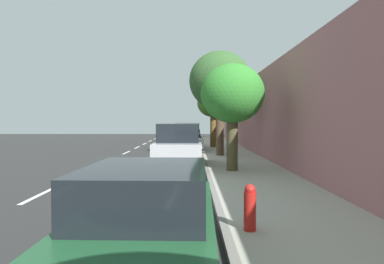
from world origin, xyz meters
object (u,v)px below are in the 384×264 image
(parked_pickup_black_mid, at_px, (187,138))
(street_tree_far_end, at_px, (220,81))
(parked_sedan_tan_far, at_px, (189,134))
(cyclist_with_backpack, at_px, (196,133))
(parked_suv_silver_second, at_px, (179,146))
(parked_sedan_green_nearest, at_px, (146,224))
(fire_hydrant, at_px, (250,207))
(street_tree_mid_block, at_px, (232,95))
(bicycle_at_curb, at_px, (194,141))
(street_tree_corner, at_px, (213,104))

(parked_pickup_black_mid, distance_m, street_tree_far_end, 5.84)
(parked_sedan_tan_far, xyz_separation_m, street_tree_far_end, (1.93, -16.02, 3.59))
(parked_sedan_tan_far, distance_m, cyclist_with_backpack, 7.36)
(parked_suv_silver_second, relative_size, cyclist_with_backpack, 2.69)
(parked_pickup_black_mid, distance_m, cyclist_with_backpack, 4.47)
(parked_sedan_green_nearest, height_order, parked_suv_silver_second, parked_suv_silver_second)
(fire_hydrant, bearing_deg, parked_suv_silver_second, 100.57)
(street_tree_mid_block, bearing_deg, street_tree_far_end, 90.00)
(bicycle_at_curb, xyz_separation_m, fire_hydrant, (0.90, -22.21, 0.17))
(parked_suv_silver_second, height_order, parked_sedan_tan_far, parked_suv_silver_second)
(parked_pickup_black_mid, bearing_deg, street_tree_mid_block, -79.09)
(cyclist_with_backpack, bearing_deg, fire_hydrant, -88.23)
(bicycle_at_curb, relative_size, cyclist_with_backpack, 0.96)
(bicycle_at_curb, xyz_separation_m, cyclist_with_backpack, (0.22, -0.45, 0.68))
(parked_sedan_tan_far, bearing_deg, street_tree_mid_block, -84.94)
(parked_suv_silver_second, xyz_separation_m, street_tree_far_end, (2.14, 4.54, 3.32))
(parked_suv_silver_second, distance_m, parked_sedan_tan_far, 20.56)
(parked_sedan_tan_far, bearing_deg, fire_hydrant, -87.28)
(cyclist_with_backpack, bearing_deg, parked_sedan_tan_far, 95.54)
(parked_sedan_tan_far, relative_size, bicycle_at_curb, 2.65)
(street_tree_corner, bearing_deg, cyclist_with_backpack, 114.91)
(street_tree_far_end, height_order, fire_hydrant, street_tree_far_end)
(parked_suv_silver_second, distance_m, cyclist_with_backpack, 13.27)
(parked_pickup_black_mid, distance_m, street_tree_corner, 3.61)
(parked_suv_silver_second, xyz_separation_m, street_tree_corner, (2.14, 10.60, 2.34))
(parked_sedan_green_nearest, distance_m, bicycle_at_curb, 23.83)
(bicycle_at_curb, bearing_deg, cyclist_with_backpack, -63.31)
(cyclist_with_backpack, bearing_deg, street_tree_mid_block, -85.19)
(street_tree_corner, xyz_separation_m, fire_hydrant, (-0.55, -19.13, -2.81))
(cyclist_with_backpack, height_order, street_tree_corner, street_tree_corner)
(street_tree_mid_block, bearing_deg, cyclist_with_backpack, 94.81)
(street_tree_far_end, relative_size, fire_hydrant, 7.05)
(cyclist_with_backpack, distance_m, fire_hydrant, 21.78)
(parked_suv_silver_second, bearing_deg, fire_hydrant, -79.43)
(parked_pickup_black_mid, height_order, fire_hydrant, parked_pickup_black_mid)
(parked_sedan_green_nearest, bearing_deg, street_tree_mid_block, 76.03)
(bicycle_at_curb, relative_size, fire_hydrant, 2.02)
(cyclist_with_backpack, bearing_deg, parked_sedan_green_nearest, -92.39)
(parked_sedan_green_nearest, xyz_separation_m, fire_hydrant, (1.65, 1.61, -0.19))
(parked_suv_silver_second, height_order, street_tree_far_end, street_tree_far_end)
(parked_sedan_green_nearest, distance_m, parked_sedan_tan_far, 30.69)
(parked_suv_silver_second, xyz_separation_m, cyclist_with_backpack, (0.92, 13.24, 0.05))
(parked_sedan_green_nearest, height_order, parked_sedan_tan_far, same)
(street_tree_mid_block, bearing_deg, street_tree_corner, 90.00)
(parked_sedan_green_nearest, relative_size, parked_pickup_black_mid, 0.83)
(street_tree_mid_block, bearing_deg, parked_sedan_green_nearest, -103.97)
(street_tree_corner, bearing_deg, parked_pickup_black_mid, -137.74)
(cyclist_with_backpack, xyz_separation_m, fire_hydrant, (0.67, -21.76, -0.52))
(parked_pickup_black_mid, distance_m, parked_sedan_tan_far, 11.73)
(parked_sedan_tan_far, xyz_separation_m, street_tree_mid_block, (1.93, -21.85, 2.38))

